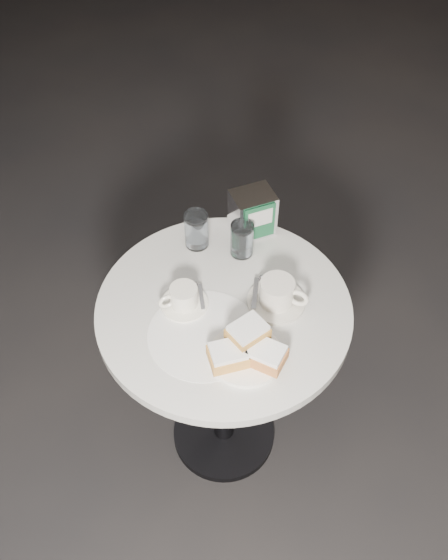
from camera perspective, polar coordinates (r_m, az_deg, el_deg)
ground at (r=2.32m, az=-0.01°, el=-13.96°), size 7.00×7.00×0.00m
cafe_table at (r=1.85m, az=-0.01°, el=-6.23°), size 0.70×0.70×0.74m
sugar_spill at (r=1.64m, az=-1.84°, el=-4.97°), size 0.34×0.34×0.00m
beignet_plate at (r=1.57m, az=2.10°, el=-6.43°), size 0.21×0.19×0.09m
coffee_cup_left at (r=1.68m, az=-3.73°, el=-1.66°), size 0.17×0.17×0.07m
coffee_cup_right at (r=1.68m, az=4.91°, el=-1.33°), size 0.21×0.21×0.08m
water_glass_left at (r=1.82m, az=-2.53°, el=4.57°), size 0.09×0.09×0.11m
water_glass_right at (r=1.79m, az=1.65°, el=3.72°), size 0.09×0.09×0.11m
napkin_dispenser at (r=1.85m, az=2.63°, el=6.13°), size 0.15×0.14×0.14m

